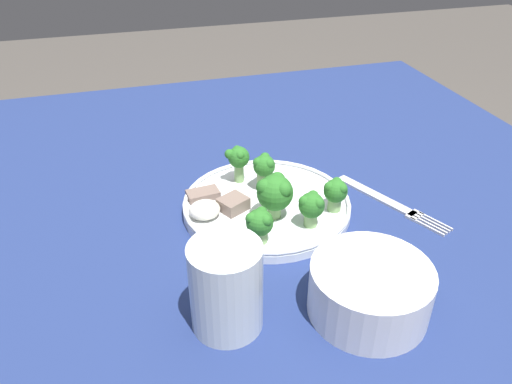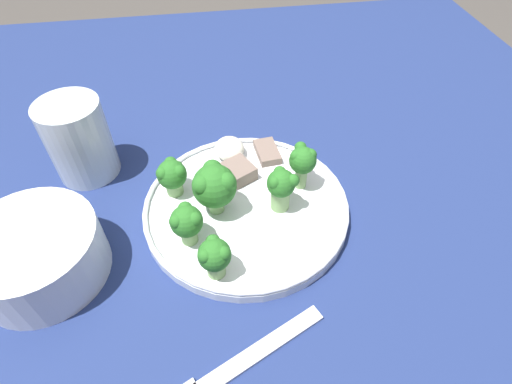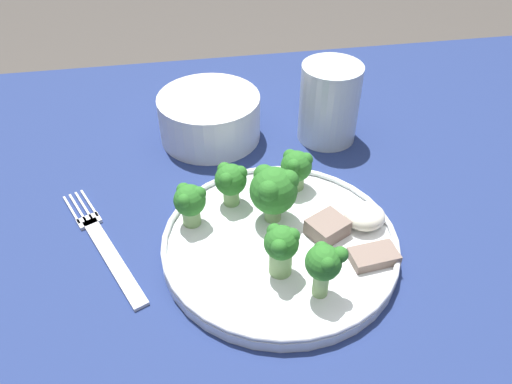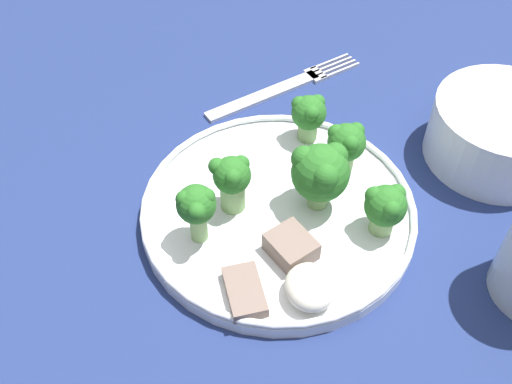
{
  "view_description": "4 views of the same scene",
  "coord_description": "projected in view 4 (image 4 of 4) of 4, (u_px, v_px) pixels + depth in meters",
  "views": [
    {
      "loc": [
        0.16,
        0.61,
        1.17
      ],
      "look_at": [
        -0.0,
        0.07,
        0.81
      ],
      "focal_mm": 35.0,
      "sensor_mm": 36.0,
      "label": 1
    },
    {
      "loc": [
        -0.33,
        0.09,
        1.13
      ],
      "look_at": [
        -0.01,
        0.04,
        0.79
      ],
      "focal_mm": 28.0,
      "sensor_mm": 36.0,
      "label": 2
    },
    {
      "loc": [
        -0.11,
        -0.29,
        1.14
      ],
      "look_at": [
        -0.04,
        0.08,
        0.83
      ],
      "focal_mm": 35.0,
      "sensor_mm": 36.0,
      "label": 3
    },
    {
      "loc": [
        0.31,
        -0.02,
        1.17
      ],
      "look_at": [
        -0.01,
        0.03,
        0.81
      ],
      "focal_mm": 42.0,
      "sensor_mm": 36.0,
      "label": 4
    }
  ],
  "objects": [
    {
      "name": "table",
      "position": [
        228.0,
        309.0,
        0.59
      ],
      "size": [
        1.12,
        1.01,
        0.77
      ],
      "color": "navy",
      "rests_on": "ground_plane"
    },
    {
      "name": "dinner_plate",
      "position": [
        278.0,
        210.0,
        0.52
      ],
      "size": [
        0.24,
        0.24,
        0.02
      ],
      "color": "white",
      "rests_on": "table"
    },
    {
      "name": "fork",
      "position": [
        283.0,
        88.0,
        0.65
      ],
      "size": [
        0.1,
        0.18,
        0.0
      ],
      "color": "silver",
      "rests_on": "table"
    },
    {
      "name": "cream_bowl",
      "position": [
        500.0,
        134.0,
        0.56
      ],
      "size": [
        0.13,
        0.13,
        0.06
      ],
      "color": "silver",
      "rests_on": "table"
    },
    {
      "name": "broccoli_floret_near_rim_left",
      "position": [
        320.0,
        172.0,
        0.49
      ],
      "size": [
        0.05,
        0.05,
        0.06
      ],
      "color": "#7FA866",
      "rests_on": "dinner_plate"
    },
    {
      "name": "broccoli_floret_center_left",
      "position": [
        232.0,
        179.0,
        0.5
      ],
      "size": [
        0.03,
        0.03,
        0.05
      ],
      "color": "#7FA866",
      "rests_on": "dinner_plate"
    },
    {
      "name": "broccoli_floret_back_left",
      "position": [
        346.0,
        143.0,
        0.53
      ],
      "size": [
        0.04,
        0.03,
        0.05
      ],
      "color": "#7FA866",
      "rests_on": "dinner_plate"
    },
    {
      "name": "broccoli_floret_front_left",
      "position": [
        197.0,
        210.0,
        0.47
      ],
      "size": [
        0.03,
        0.03,
        0.06
      ],
      "color": "#7FA866",
      "rests_on": "dinner_plate"
    },
    {
      "name": "broccoli_floret_center_back",
      "position": [
        385.0,
        207.0,
        0.48
      ],
      "size": [
        0.04,
        0.03,
        0.05
      ],
      "color": "#7FA866",
      "rests_on": "dinner_plate"
    },
    {
      "name": "broccoli_floret_mid_cluster",
      "position": [
        309.0,
        114.0,
        0.56
      ],
      "size": [
        0.03,
        0.03,
        0.05
      ],
      "color": "#7FA866",
      "rests_on": "dinner_plate"
    },
    {
      "name": "meat_slice_front_slice",
      "position": [
        291.0,
        247.0,
        0.48
      ],
      "size": [
        0.05,
        0.05,
        0.02
      ],
      "color": "#756056",
      "rests_on": "dinner_plate"
    },
    {
      "name": "meat_slice_middle_slice",
      "position": [
        245.0,
        292.0,
        0.46
      ],
      "size": [
        0.05,
        0.03,
        0.01
      ],
      "color": "#756056",
      "rests_on": "dinner_plate"
    },
    {
      "name": "sauce_dollop",
      "position": [
        310.0,
        287.0,
        0.45
      ],
      "size": [
        0.04,
        0.04,
        0.02
      ],
      "color": "silver",
      "rests_on": "dinner_plate"
    }
  ]
}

